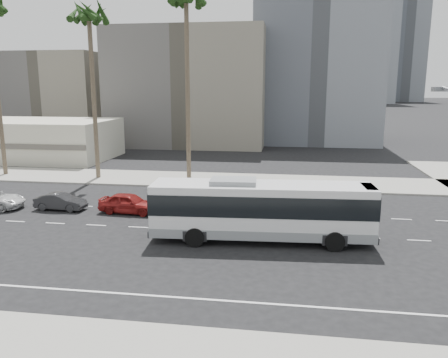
% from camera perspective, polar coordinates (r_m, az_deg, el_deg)
% --- Properties ---
extents(ground, '(700.00, 700.00, 0.00)m').
position_cam_1_polar(ground, '(29.26, 0.31, -6.75)').
color(ground, black).
rests_on(ground, ground).
extents(sidewalk_north, '(120.00, 7.00, 0.15)m').
position_cam_1_polar(sidewalk_north, '(44.11, 3.14, -0.27)').
color(sidewalk_north, gray).
rests_on(sidewalk_north, ground).
extents(commercial_low, '(22.00, 12.16, 5.00)m').
position_cam_1_polar(commercial_low, '(63.65, -23.94, 4.69)').
color(commercial_low, beige).
rests_on(commercial_low, ground).
extents(midrise_beige_west, '(24.00, 18.00, 18.00)m').
position_cam_1_polar(midrise_beige_west, '(74.17, -4.07, 11.59)').
color(midrise_beige_west, '#605D58').
rests_on(midrise_beige_west, ground).
extents(midrise_gray_center, '(20.00, 20.00, 26.00)m').
position_cam_1_polar(midrise_gray_center, '(79.64, 11.69, 14.27)').
color(midrise_gray_center, slate).
rests_on(midrise_gray_center, ground).
extents(midrise_beige_far, '(18.00, 16.00, 15.00)m').
position_cam_1_polar(midrise_beige_far, '(88.07, -20.34, 9.96)').
color(midrise_beige_far, '#605D58').
rests_on(midrise_beige_far, ground).
extents(civic_tower, '(42.00, 42.00, 129.00)m').
position_cam_1_polar(civic_tower, '(279.08, 7.48, 17.85)').
color(civic_tower, beige).
rests_on(civic_tower, ground).
extents(highrise_right, '(26.00, 26.00, 70.00)m').
position_cam_1_polar(highrise_right, '(261.97, 18.18, 16.94)').
color(highrise_right, '#545B63').
rests_on(highrise_right, ground).
extents(highrise_far, '(22.00, 22.00, 60.00)m').
position_cam_1_polar(highrise_far, '(295.68, 22.07, 15.05)').
color(highrise_far, '#545B63').
rests_on(highrise_far, ground).
extents(city_bus, '(13.50, 3.75, 3.84)m').
position_cam_1_polar(city_bus, '(27.16, 4.83, -3.82)').
color(city_bus, silver).
rests_on(city_bus, ground).
extents(car_a, '(2.11, 4.58, 1.52)m').
position_cam_1_polar(car_a, '(33.97, -12.12, -3.04)').
color(car_a, maroon).
rests_on(car_a, ground).
extents(car_b, '(1.55, 3.97, 1.29)m').
position_cam_1_polar(car_b, '(36.33, -20.24, -2.73)').
color(car_b, '#29292A').
rests_on(car_b, ground).
extents(palm_near, '(5.54, 5.54, 18.62)m').
position_cam_1_polar(palm_near, '(43.94, -4.88, 21.70)').
color(palm_near, brown).
rests_on(palm_near, ground).
extents(palm_mid, '(5.60, 5.60, 17.29)m').
position_cam_1_polar(palm_mid, '(46.89, -16.93, 19.00)').
color(palm_mid, brown).
rests_on(palm_mid, ground).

